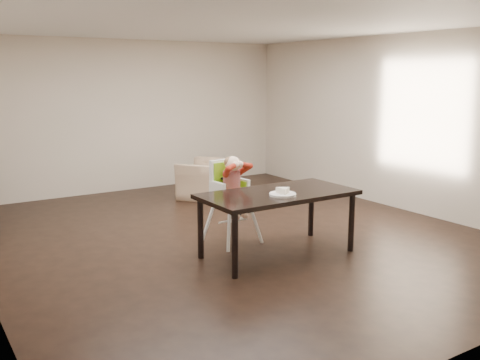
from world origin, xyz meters
name	(u,v)px	position (x,y,z in m)	size (l,w,h in m)	color
ground	(233,236)	(0.00, 0.00, 0.00)	(7.00, 7.00, 0.00)	black
room_walls	(233,93)	(0.00, 0.00, 1.86)	(6.02, 7.02, 2.71)	beige
dining_table	(278,199)	(0.05, -0.90, 0.67)	(1.80, 0.90, 0.75)	black
high_chair	(231,182)	(-0.16, -0.19, 0.77)	(0.51, 0.51, 1.10)	white
plate	(283,193)	(-0.01, -1.07, 0.78)	(0.34, 0.34, 0.09)	white
armchair	(208,173)	(0.85, 2.18, 0.42)	(0.97, 0.63, 0.84)	tan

